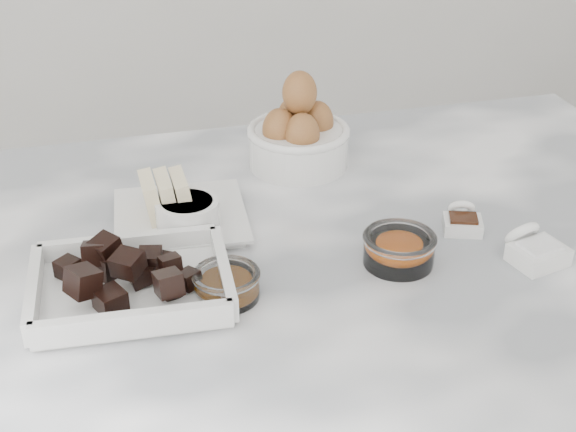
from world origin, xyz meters
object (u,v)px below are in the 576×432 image
at_px(butter_plate, 178,208).
at_px(zest_bowl, 399,248).
at_px(egg_bowl, 298,136).
at_px(honey_bowl, 227,284).
at_px(chocolate_dish, 130,279).
at_px(vanilla_spoon, 462,220).
at_px(sugar_ramekin, 188,216).
at_px(salt_spoon, 534,249).

xyz_separation_m(butter_plate, zest_bowl, (0.24, -0.15, -0.00)).
height_order(egg_bowl, honey_bowl, egg_bowl).
bearing_deg(zest_bowl, honey_bowl, -175.28).
xyz_separation_m(chocolate_dish, butter_plate, (0.07, 0.15, -0.00)).
height_order(egg_bowl, vanilla_spoon, egg_bowl).
relative_size(sugar_ramekin, egg_bowl, 0.53).
relative_size(chocolate_dish, vanilla_spoon, 3.32).
bearing_deg(egg_bowl, chocolate_dish, -133.90).
bearing_deg(honey_bowl, butter_plate, 99.82).
distance_m(butter_plate, salt_spoon, 0.43).
height_order(sugar_ramekin, salt_spoon, sugar_ramekin).
distance_m(butter_plate, egg_bowl, 0.23).
xyz_separation_m(honey_bowl, vanilla_spoon, (0.31, 0.07, -0.00)).
bearing_deg(egg_bowl, honey_bowl, -118.43).
relative_size(zest_bowl, vanilla_spoon, 1.29).
distance_m(chocolate_dish, butter_plate, 0.16).
height_order(egg_bowl, zest_bowl, egg_bowl).
height_order(chocolate_dish, egg_bowl, egg_bowl).
height_order(butter_plate, zest_bowl, butter_plate).
xyz_separation_m(egg_bowl, honey_bowl, (-0.16, -0.30, -0.03)).
height_order(chocolate_dish, honey_bowl, chocolate_dish).
distance_m(chocolate_dish, zest_bowl, 0.31).
bearing_deg(egg_bowl, sugar_ramekin, -139.74).
distance_m(egg_bowl, vanilla_spoon, 0.27).
relative_size(butter_plate, egg_bowl, 1.18).
height_order(butter_plate, sugar_ramekin, butter_plate).
bearing_deg(vanilla_spoon, zest_bowl, -153.23).
relative_size(egg_bowl, zest_bowl, 1.70).
xyz_separation_m(sugar_ramekin, zest_bowl, (0.23, -0.13, -0.01)).
distance_m(chocolate_dish, salt_spoon, 0.46).
xyz_separation_m(butter_plate, salt_spoon, (0.39, -0.19, -0.01)).
bearing_deg(chocolate_dish, butter_plate, 64.19).
xyz_separation_m(egg_bowl, zest_bowl, (0.05, -0.28, -0.03)).
height_order(chocolate_dish, vanilla_spoon, chocolate_dish).
distance_m(egg_bowl, zest_bowl, 0.28).
xyz_separation_m(sugar_ramekin, honey_bowl, (0.02, -0.14, -0.01)).
height_order(honey_bowl, zest_bowl, zest_bowl).
height_order(chocolate_dish, butter_plate, butter_plate).
relative_size(sugar_ramekin, zest_bowl, 0.90).
relative_size(chocolate_dish, zest_bowl, 2.56).
bearing_deg(honey_bowl, sugar_ramekin, 98.35).
distance_m(butter_plate, sugar_ramekin, 0.03).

